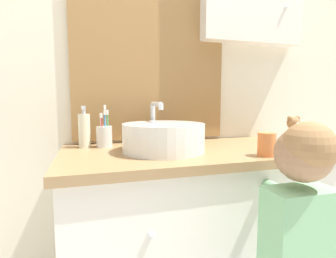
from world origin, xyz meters
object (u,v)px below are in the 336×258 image
Objects in this scene: sink_basin at (164,137)px; toothbrush_holder at (104,135)px; soap_dispenser at (84,130)px; drinking_cup at (267,144)px; teddy_bear at (293,132)px; child_figure at (297,257)px.

toothbrush_holder is (-0.24, 0.17, -0.01)m from sink_basin.
drinking_cup is at bearing -30.14° from soap_dispenser.
sink_basin is at bearing -35.43° from toothbrush_holder.
teddy_bear is (0.62, -0.06, 0.01)m from sink_basin.
toothbrush_holder is 1.35× the size of teddy_bear.
toothbrush_holder is at bearing 144.57° from sink_basin.
toothbrush_holder reaches higher than drinking_cup.
soap_dispenser reaches higher than child_figure.
child_figure reaches higher than teddy_bear.
soap_dispenser is at bearing 149.86° from drinking_cup.
teddy_bear is at bearing -14.80° from toothbrush_holder.
sink_basin reaches higher than teddy_bear.
sink_basin reaches higher than child_figure.
drinking_cup is (0.36, -0.21, -0.02)m from sink_basin.
toothbrush_holder reaches higher than child_figure.
teddy_bear is at bearing -5.26° from sink_basin.
sink_basin is 0.38m from soap_dispenser.
toothbrush_holder is at bearing 147.38° from drinking_cup.
sink_basin is 2.11× the size of soap_dispenser.
soap_dispenser reaches higher than teddy_bear.
toothbrush_holder is at bearing -9.99° from soap_dispenser.
soap_dispenser is 0.79m from drinking_cup.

